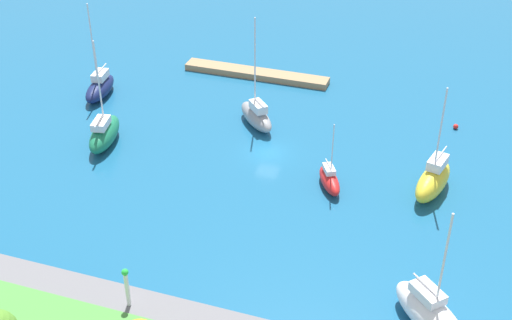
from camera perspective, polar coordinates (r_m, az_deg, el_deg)
water at (r=76.76m, az=0.97°, el=0.61°), size 160.00×160.00×0.00m
pier_dock at (r=93.93m, az=0.01°, el=7.21°), size 20.03×2.51×0.85m
breakwater at (r=56.61m, az=-7.69°, el=-12.88°), size 57.61×3.99×1.02m
harbor_beacon at (r=55.90m, az=-10.72°, el=-10.16°), size 0.56×0.56×3.73m
sailboat_green_far_north at (r=79.47m, az=-12.52°, el=2.20°), size 3.97×7.95×12.46m
sailboat_white_mid_basin at (r=56.75m, az=14.27°, el=-12.24°), size 7.54×7.39×11.54m
sailboat_red_east_end at (r=70.93m, az=6.14°, el=-1.64°), size 3.94×5.32×7.66m
sailboat_navy_center_basin at (r=90.54m, az=-12.87°, el=5.95°), size 3.51×7.59×12.51m
sailboat_yellow_outer_mooring at (r=71.60m, az=14.54°, el=-1.61°), size 4.14×7.77×12.15m
sailboat_gray_by_breakwater at (r=81.44m, az=0.03°, el=3.73°), size 6.49×6.70×13.42m
mooring_buoy_red at (r=84.63m, az=16.30°, el=2.70°), size 0.62×0.62×0.62m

